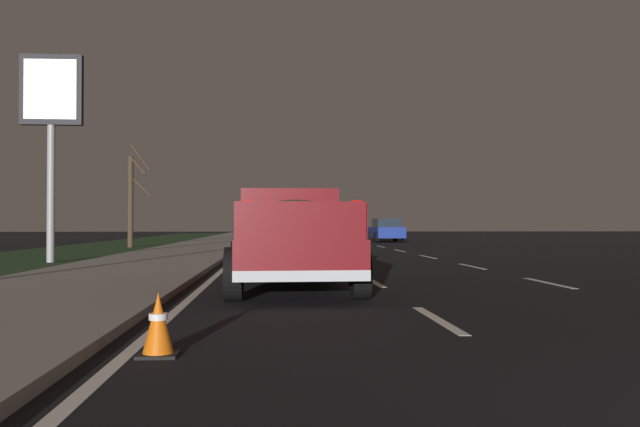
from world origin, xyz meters
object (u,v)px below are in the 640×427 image
Objects in this scene: sedan_blue at (386,230)px; sedan_silver at (282,230)px; sedan_tan at (287,234)px; pickup_truck at (290,236)px; traffic_cone_near at (158,325)px; sedan_black at (335,231)px; bare_tree_far at (132,199)px; gas_price_sign at (51,107)px.

sedan_silver is (-1.67, 6.93, 0.00)m from sedan_blue.
sedan_silver and sedan_tan have the same top height.
traffic_cone_near is (-6.16, 1.35, -0.70)m from pickup_truck.
sedan_black is 0.83× the size of bare_tree_far.
sedan_blue is (30.99, -7.05, -0.20)m from pickup_truck.
sedan_blue reaches higher than traffic_cone_near.
sedan_blue is 0.68× the size of gas_price_sign.
sedan_blue is 1.00× the size of sedan_tan.
traffic_cone_near is at bearing -167.46° from bare_tree_far.
sedan_silver is 35.51m from traffic_cone_near.
traffic_cone_near is (-21.12, 1.53, -0.50)m from sedan_tan.
gas_price_sign reaches higher than sedan_silver.
pickup_truck reaches higher than sedan_black.
sedan_silver is at bearing 47.70° from sedan_black.
sedan_tan is 10.52m from bare_tree_far.
sedan_black is 20.97m from gas_price_sign.
sedan_black is 32.95m from traffic_cone_near.
bare_tree_far is at bearing 1.40° from gas_price_sign.
bare_tree_far reaches higher than traffic_cone_near.
pickup_truck is 1.25× the size of sedan_black.
sedan_blue is at bearing -23.17° from sedan_tan.
sedan_silver is 0.84× the size of bare_tree_far.
sedan_tan is (-11.50, 3.07, 0.00)m from sedan_black.
gas_price_sign is (-17.68, 10.52, 4.07)m from sedan_black.
sedan_tan is 10.49m from gas_price_sign.
traffic_cone_near is (-32.62, 4.61, -0.50)m from sedan_black.
gas_price_sign is at bearing -178.60° from bare_tree_far.
bare_tree_far is at bearing 134.12° from sedan_silver.
pickup_truck is at bearing 179.28° from sedan_tan.
sedan_black is at bearing -7.03° from pickup_truck.
sedan_blue is 7.62× the size of traffic_cone_near.
sedan_tan is at bearing -50.34° from gas_price_sign.
sedan_silver is at bearing 0.27° from sedan_tan.
sedan_black is 0.68× the size of gas_price_sign.
pickup_truck is 12.03m from gas_price_sign.
bare_tree_far is at bearing 121.98° from sedan_blue.
sedan_black is 0.99× the size of sedan_silver.
gas_price_sign reaches higher than traffic_cone_near.
sedan_black and sedan_tan have the same top height.
pickup_truck is 26.66m from sedan_black.
pickup_truck is 1.24× the size of sedan_tan.
gas_price_sign is at bearing 39.57° from pickup_truck.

